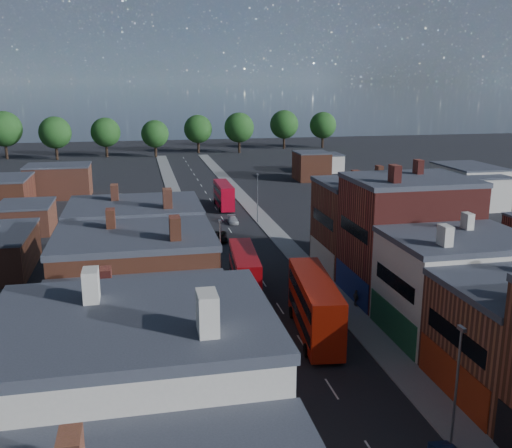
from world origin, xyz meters
name	(u,v)px	position (x,y,z in m)	size (l,w,h in m)	color
pavement_west	(192,243)	(-6.50, 50.00, 0.06)	(3.00, 200.00, 0.12)	gray
pavement_east	(280,238)	(6.50, 50.00, 0.06)	(3.00, 200.00, 0.12)	gray
terrace_west	(139,389)	(-14.00, 0.00, 6.20)	(12.00, 80.00, 12.40)	maroon
lamp_post_1	(457,378)	(5.20, 0.00, 4.70)	(0.25, 0.70, 8.12)	slate
lamp_post_2	(220,251)	(-5.20, 30.00, 4.70)	(0.25, 0.70, 8.12)	slate
lamp_post_3	(258,195)	(5.20, 60.00, 4.70)	(0.25, 0.70, 8.12)	slate
bus_0	(244,271)	(-2.73, 29.10, 2.55)	(3.43, 11.11, 4.73)	red
bus_1	(315,305)	(1.50, 17.29, 2.93)	(4.26, 12.83, 5.44)	#9D1809
bus_2	(224,195)	(1.50, 72.30, 2.45)	(2.70, 10.53, 4.54)	#A7071A
car_2	(220,237)	(-2.44, 50.33, 0.66)	(2.19, 4.75, 1.32)	black
car_3	(233,220)	(1.20, 60.57, 0.55)	(1.53, 3.78, 1.10)	silver
ped_1	(254,364)	(-5.30, 11.28, 0.92)	(0.78, 0.43, 1.61)	#44221B
ped_3	(356,298)	(7.70, 22.85, 0.97)	(1.00, 0.45, 1.70)	#605A52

